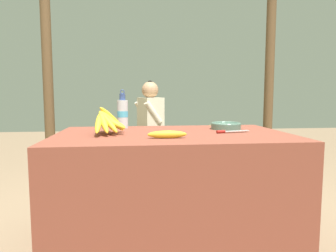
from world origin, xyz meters
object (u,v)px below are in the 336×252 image
(support_post_far, at_px, (270,68))
(water_bottle, at_px, (123,113))
(wooden_bench, at_px, (165,143))
(banana_bunch_green, at_px, (213,130))
(banana_bunch_ripe, at_px, (107,121))
(support_post_near, at_px, (47,66))
(serving_bowl, at_px, (226,126))
(loose_banana_front, at_px, (167,134))
(knife, at_px, (228,131))
(seated_vendor, at_px, (146,121))

(support_post_far, bearing_deg, water_bottle, -141.28)
(wooden_bench, bearing_deg, banana_bunch_green, -0.18)
(banana_bunch_green, relative_size, support_post_far, 0.12)
(banana_bunch_ripe, bearing_deg, support_post_near, 114.98)
(water_bottle, bearing_deg, banana_bunch_green, 50.00)
(serving_bowl, xyz_separation_m, banana_bunch_green, (0.27, 1.34, -0.20))
(support_post_far, bearing_deg, loose_banana_front, -127.29)
(knife, xyz_separation_m, wooden_bench, (-0.24, 1.55, -0.32))
(water_bottle, relative_size, loose_banana_front, 1.26)
(loose_banana_front, height_order, wooden_bench, loose_banana_front)
(serving_bowl, relative_size, support_post_near, 0.08)
(water_bottle, xyz_separation_m, loose_banana_front, (0.26, -0.56, -0.09))
(wooden_bench, bearing_deg, support_post_far, 10.00)
(wooden_bench, bearing_deg, loose_banana_front, -95.58)
(wooden_bench, relative_size, support_post_far, 0.74)
(banana_bunch_ripe, bearing_deg, support_post_far, 43.32)
(support_post_near, xyz_separation_m, support_post_far, (2.67, 0.00, 0.00))
(knife, xyz_separation_m, seated_vendor, (-0.46, 1.50, -0.06))
(wooden_bench, bearing_deg, knife, -81.11)
(loose_banana_front, bearing_deg, banana_bunch_ripe, 147.05)
(wooden_bench, distance_m, seated_vendor, 0.34)
(water_bottle, xyz_separation_m, knife, (0.68, -0.36, -0.10))
(banana_bunch_ripe, height_order, loose_banana_front, banana_bunch_ripe)
(banana_bunch_green, height_order, support_post_near, support_post_near)
(water_bottle, relative_size, support_post_near, 0.11)
(loose_banana_front, relative_size, seated_vendor, 0.20)
(loose_banana_front, height_order, banana_bunch_green, loose_banana_front)
(banana_bunch_ripe, height_order, support_post_near, support_post_near)
(knife, relative_size, support_post_far, 0.09)
(banana_bunch_ripe, distance_m, loose_banana_front, 0.42)
(water_bottle, distance_m, knife, 0.78)
(banana_bunch_ripe, xyz_separation_m, banana_bunch_green, (1.08, 1.51, -0.25))
(banana_bunch_green, bearing_deg, water_bottle, -130.00)
(loose_banana_front, bearing_deg, serving_bowl, 40.78)
(water_bottle, bearing_deg, support_post_far, 38.72)
(serving_bowl, relative_size, banana_bunch_green, 0.71)
(serving_bowl, xyz_separation_m, support_post_near, (-1.63, 1.58, 0.55))
(support_post_near, bearing_deg, serving_bowl, -44.16)
(serving_bowl, bearing_deg, banana_bunch_ripe, -168.11)
(seated_vendor, xyz_separation_m, support_post_far, (1.55, 0.28, 0.63))
(support_post_near, bearing_deg, loose_banana_front, -59.48)
(support_post_near, relative_size, support_post_far, 1.00)
(serving_bowl, xyz_separation_m, knife, (-0.05, -0.20, -0.02))
(serving_bowl, distance_m, support_post_near, 2.33)
(serving_bowl, bearing_deg, loose_banana_front, -139.22)
(serving_bowl, bearing_deg, water_bottle, 167.57)
(knife, bearing_deg, support_post_far, 45.17)
(banana_bunch_green, xyz_separation_m, support_post_near, (-1.89, 0.24, 0.74))
(support_post_near, bearing_deg, banana_bunch_ripe, -65.02)
(banana_bunch_ripe, xyz_separation_m, water_bottle, (0.09, 0.33, 0.03))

